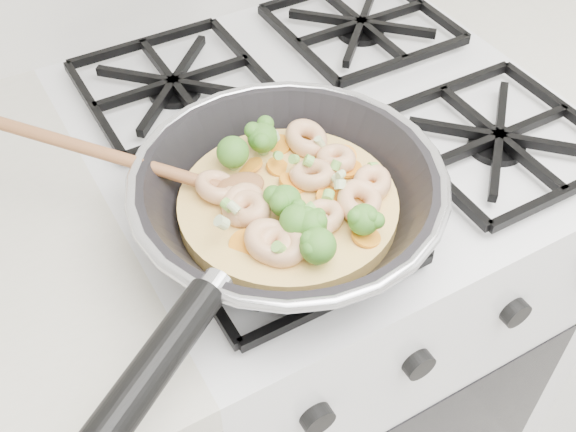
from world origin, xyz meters
TOP-DOWN VIEW (x-y plane):
  - stove at (0.00, 1.70)m, footprint 0.60×0.60m
  - skillet at (-0.15, 1.55)m, footprint 0.44×0.41m

SIDE VIEW (x-z plane):
  - stove at x=0.00m, z-range 0.00..0.92m
  - skillet at x=-0.15m, z-range 0.91..1.01m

